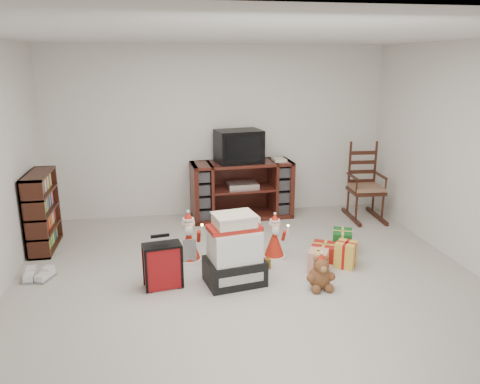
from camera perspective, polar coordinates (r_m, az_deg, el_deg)
The scene contains 13 objects.
room at distance 4.58m, azimuth 1.29°, elevation 2.75°, with size 5.01×5.01×2.51m.
tv_stand at distance 6.94m, azimuth 0.22°, elevation 0.27°, with size 1.51×0.61×0.84m.
bookshelf at distance 6.27m, azimuth -22.97°, elevation -2.32°, with size 0.26×0.79×0.97m.
rocking_chair at distance 7.18m, azimuth 14.89°, elevation 0.07°, with size 0.51×0.80×1.17m.
gift_pile at distance 4.93m, azimuth -0.68°, elevation -7.55°, with size 0.66×0.53×0.75m.
red_suitcase at distance 4.93m, azimuth -9.40°, elevation -8.85°, with size 0.39×0.25×0.56m.
stocking at distance 5.30m, azimuth 1.22°, elevation -6.20°, with size 0.28×0.12×0.60m, color #0D7619, non-canonical shape.
teddy_bear at distance 4.95m, azimuth 9.74°, elevation -9.88°, with size 0.24×0.21×0.35m.
santa_figurine at distance 5.58m, azimuth 4.22°, elevation -5.98°, with size 0.27×0.26×0.56m.
mrs_claus_figurine at distance 5.50m, azimuth -6.24°, elevation -6.12°, with size 0.30×0.28×0.61m.
sneaker_pair at distance 5.55m, azimuth -23.43°, elevation -9.36°, with size 0.32×0.27×0.09m.
gift_cluster at distance 5.57m, azimuth 11.75°, elevation -7.28°, with size 0.56×0.86×0.26m.
crt_television at distance 6.77m, azimuth -0.15°, elevation 5.58°, with size 0.71×0.56×0.47m.
Camera 1 is at (-0.86, -4.38, 2.28)m, focal length 35.00 mm.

